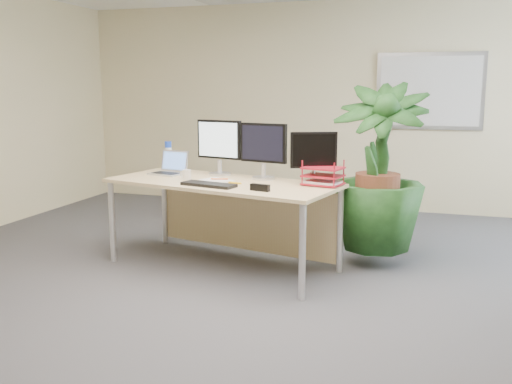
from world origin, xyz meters
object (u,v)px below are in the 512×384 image
(floor_plant, at_px, (377,183))
(laptop, at_px, (170,168))
(desk, at_px, (229,198))
(monitor_left, at_px, (219,144))
(monitor_right, at_px, (263,147))

(floor_plant, relative_size, laptop, 4.22)
(desk, xyz_separation_m, monitor_left, (-0.17, 0.21, 0.46))
(monitor_left, relative_size, monitor_right, 1.03)
(desk, bearing_deg, monitor_right, 19.67)
(floor_plant, bearing_deg, monitor_left, -172.84)
(desk, distance_m, monitor_right, 0.55)
(desk, relative_size, monitor_left, 4.23)
(floor_plant, distance_m, laptop, 1.95)
(monitor_left, height_order, monitor_right, monitor_left)
(floor_plant, bearing_deg, monitor_right, -163.60)
(monitor_left, bearing_deg, laptop, -171.44)
(desk, xyz_separation_m, floor_plant, (1.28, 0.39, 0.13))
(monitor_left, height_order, laptop, monitor_left)
(floor_plant, height_order, laptop, floor_plant)
(floor_plant, height_order, monitor_right, floor_plant)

